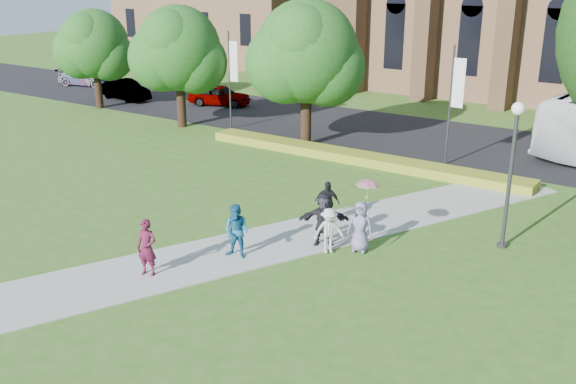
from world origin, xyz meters
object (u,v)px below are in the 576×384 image
Objects in this scene: streetlamp at (512,158)px; car_2 at (85,77)px; car_0 at (219,95)px; car_1 at (125,90)px; pedestrian_0 at (147,248)px.

car_2 is at bearing 160.45° from streetlamp.
car_0 is 7.74m from car_1.
car_2 is (-15.24, 0.25, -0.06)m from car_0.
car_0 is at bearing 150.63° from streetlamp.
car_0 is (-24.86, 13.99, -2.51)m from streetlamp.
car_0 is 0.98× the size of car_1.
car_0 is at bearing -64.10° from car_1.
streetlamp is 1.14× the size of car_1.
car_1 is 8.28m from car_2.
pedestrian_0 is at bearing -135.21° from streetlamp.
car_1 is 0.95× the size of car_2.
pedestrian_0 is at bearing -163.11° from car_0.
streetlamp is 34.37m from car_1.
car_1 is (-7.38, -2.34, -0.01)m from car_0.
pedestrian_0 is at bearing -122.74° from car_1.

